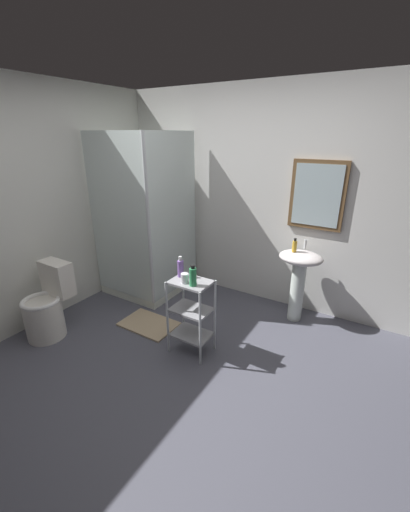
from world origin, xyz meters
name	(u,v)px	position (x,y,z in m)	size (l,w,h in m)	color
ground_plane	(170,382)	(0.00, 0.00, -0.01)	(4.20, 4.20, 0.02)	#4E4F5B
wall_back	(263,199)	(0.01, 1.85, 1.25)	(4.20, 0.14, 2.50)	silver
wall_left	(17,211)	(-1.85, 0.00, 1.25)	(0.10, 4.20, 2.50)	silver
shower_stall	(149,259)	(-1.22, 1.18, 0.46)	(0.92, 0.92, 2.00)	white
pedestal_sink	(299,272)	(0.61, 1.52, 0.58)	(0.46, 0.37, 0.81)	white
sink_faucet	(305,244)	(0.61, 1.64, 0.86)	(0.03, 0.03, 0.10)	silver
toilet	(47,307)	(-1.48, -0.10, 0.31)	(0.37, 0.49, 0.76)	white
storage_cart	(191,311)	(-0.08, 0.45, 0.44)	(0.38, 0.28, 0.74)	silver
hand_soap_bottle	(295,246)	(0.54, 1.49, 0.87)	(0.05, 0.05, 0.15)	gold
body_wash_bottle_green	(193,277)	(-0.01, 0.39, 0.82)	(0.06, 0.06, 0.19)	#319657
conditioner_bottle_purple	(181,268)	(-0.21, 0.48, 0.83)	(0.06, 0.06, 0.20)	#7B55A8
rinse_cup	(185,278)	(-0.10, 0.40, 0.78)	(0.07, 0.07, 0.09)	silver
bath_mat	(149,324)	(-0.72, 0.56, 0.01)	(0.60, 0.40, 0.02)	tan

